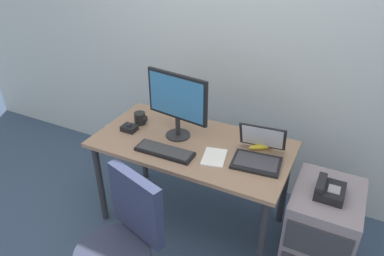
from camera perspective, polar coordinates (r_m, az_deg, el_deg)
ground_plane at (r=3.00m, az=0.00°, el=-14.37°), size 8.00×8.00×0.00m
back_wall at (r=2.88m, az=6.58°, el=15.84°), size 6.00×0.10×2.80m
desk at (r=2.58m, az=0.00°, el=-3.93°), size 1.41×0.73×0.74m
file_cabinet at (r=2.61m, az=19.86°, el=-15.27°), size 0.42×0.53×0.65m
desk_phone at (r=2.36m, az=21.12°, el=-9.29°), size 0.17×0.20×0.09m
office_chair at (r=2.25m, az=-11.18°, el=-19.31°), size 0.52×0.54×0.93m
monitor_main at (r=2.48m, az=-2.41°, el=4.39°), size 0.49×0.18×0.48m
keyboard at (r=2.43m, az=-4.41°, el=-3.73°), size 0.41×0.14×0.03m
laptop at (r=2.37m, az=10.66°, el=-3.97°), size 0.34×0.34×0.22m
trackball_mouse at (r=2.71m, az=-10.04°, el=0.04°), size 0.11×0.09×0.07m
coffee_mug at (r=2.77m, az=-8.32°, el=1.55°), size 0.10×0.09×0.09m
paper_notepad at (r=2.38m, az=3.59°, el=-4.72°), size 0.19×0.23×0.01m
banana at (r=2.50m, az=11.17°, el=-2.94°), size 0.18×0.15×0.04m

